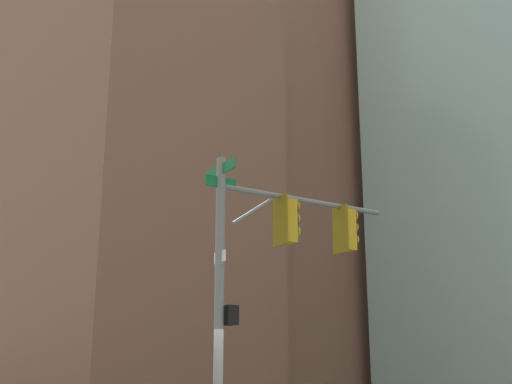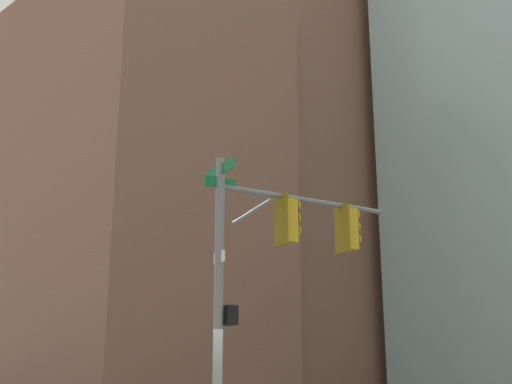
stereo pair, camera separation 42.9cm
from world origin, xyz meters
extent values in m
cylinder|color=slate|center=(0.33, 0.02, 3.09)|extent=(0.20, 0.20, 6.18)
cylinder|color=slate|center=(-0.28, -2.16, 5.54)|extent=(1.33, 4.39, 0.12)
cylinder|color=slate|center=(0.11, -0.76, 5.09)|extent=(0.36, 1.02, 0.75)
cube|color=#0F6B33|center=(0.33, 0.02, 5.93)|extent=(1.20, 0.36, 0.24)
cube|color=#0F6B33|center=(0.33, 0.02, 5.63)|extent=(0.23, 0.74, 0.24)
cube|color=white|center=(0.33, 0.02, 3.99)|extent=(0.44, 0.15, 0.24)
cube|color=gold|center=(-0.14, -1.65, 4.98)|extent=(0.42, 0.42, 1.00)
cube|color=#775E0F|center=(-0.09, -1.47, 4.98)|extent=(0.53, 0.18, 1.16)
sphere|color=#470A07|center=(-0.19, -1.85, 5.28)|extent=(0.20, 0.20, 0.20)
cylinder|color=gold|center=(-0.21, -1.91, 5.37)|extent=(0.23, 0.10, 0.23)
sphere|color=#4C330A|center=(-0.19, -1.85, 4.98)|extent=(0.20, 0.20, 0.20)
cylinder|color=gold|center=(-0.21, -1.91, 5.07)|extent=(0.23, 0.10, 0.23)
sphere|color=green|center=(-0.19, -1.85, 4.68)|extent=(0.20, 0.20, 0.20)
cylinder|color=gold|center=(-0.21, -1.91, 4.77)|extent=(0.23, 0.10, 0.23)
cube|color=gold|center=(-0.60, -3.33, 4.98)|extent=(0.42, 0.42, 1.00)
cube|color=#775E0F|center=(-0.55, -3.15, 4.98)|extent=(0.53, 0.18, 1.16)
sphere|color=red|center=(-0.66, -3.53, 5.28)|extent=(0.20, 0.20, 0.20)
cylinder|color=gold|center=(-0.68, -3.59, 5.37)|extent=(0.23, 0.10, 0.23)
sphere|color=#4C330A|center=(-0.66, -3.53, 4.98)|extent=(0.20, 0.20, 0.20)
cylinder|color=gold|center=(-0.68, -3.59, 5.07)|extent=(0.23, 0.10, 0.23)
sphere|color=#0A3819|center=(-0.66, -3.53, 4.68)|extent=(0.20, 0.20, 0.20)
cylinder|color=gold|center=(-0.68, -3.59, 4.77)|extent=(0.23, 0.10, 0.23)
cube|color=black|center=(0.26, -0.22, 2.79)|extent=(0.41, 0.34, 0.40)
cube|color=#EA5914|center=(0.22, -0.35, 2.79)|extent=(0.25, 0.09, 0.28)
cube|color=#845B47|center=(34.56, -33.54, 22.38)|extent=(26.56, 14.50, 44.75)
cube|color=#845B47|center=(29.29, -17.33, 14.18)|extent=(20.64, 15.12, 28.35)
cube|color=#4C3328|center=(42.80, -43.83, 27.39)|extent=(16.73, 17.40, 54.78)
camera|label=1|loc=(-9.62, 9.90, 1.49)|focal=47.35mm
camera|label=2|loc=(-9.93, 9.61, 1.49)|focal=47.35mm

